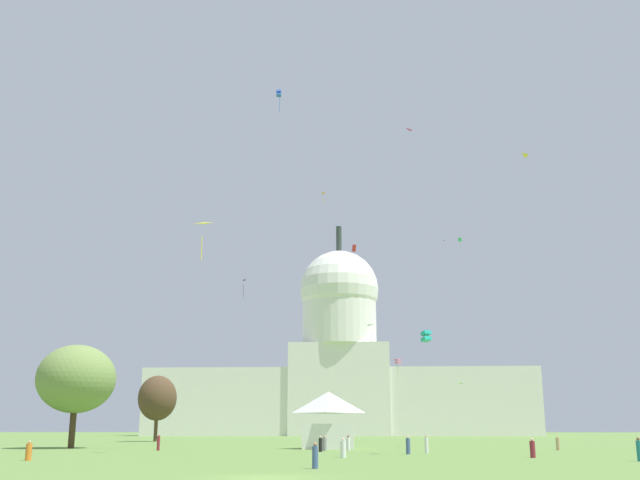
% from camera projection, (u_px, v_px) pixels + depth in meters
% --- Properties ---
extents(ground_plane, '(800.00, 800.00, 0.00)m').
position_uv_depth(ground_plane, '(264.00, 478.00, 36.61)').
color(ground_plane, olive).
extents(capitol_building, '(121.39, 25.44, 67.25)m').
position_uv_depth(capitol_building, '(340.00, 369.00, 233.78)').
color(capitol_building, silver).
rests_on(capitol_building, ground_plane).
extents(event_tent, '(6.34, 6.38, 6.62)m').
position_uv_depth(event_tent, '(329.00, 420.00, 88.09)').
color(event_tent, white).
rests_on(event_tent, ground_plane).
extents(tree_west_near, '(9.59, 10.10, 12.41)m').
position_uv_depth(tree_west_near, '(76.00, 379.00, 90.85)').
color(tree_west_near, '#42301E').
rests_on(tree_west_near, ground_plane).
extents(tree_west_far, '(9.12, 8.93, 11.79)m').
position_uv_depth(tree_west_far, '(157.00, 398.00, 135.64)').
color(tree_west_far, '#4C3823').
rests_on(tree_west_far, ground_plane).
extents(person_white_aisle_center, '(0.38, 0.38, 1.71)m').
position_uv_depth(person_white_aisle_center, '(426.00, 445.00, 72.67)').
color(person_white_aisle_center, silver).
rests_on(person_white_aisle_center, ground_plane).
extents(person_white_deep_crowd, '(0.54, 0.54, 1.58)m').
position_uv_depth(person_white_deep_crowd, '(343.00, 449.00, 61.35)').
color(person_white_deep_crowd, silver).
rests_on(person_white_deep_crowd, ground_plane).
extents(person_black_front_right, '(0.42, 0.42, 1.60)m').
position_uv_depth(person_black_front_right, '(320.00, 444.00, 76.26)').
color(person_black_front_right, black).
rests_on(person_black_front_right, ground_plane).
extents(person_white_mid_right, '(0.56, 0.56, 1.63)m').
position_uv_depth(person_white_mid_right, '(348.00, 444.00, 80.45)').
color(person_white_mid_right, silver).
rests_on(person_white_mid_right, ground_plane).
extents(person_maroon_edge_west, '(0.42, 0.42, 1.77)m').
position_uv_depth(person_maroon_edge_west, '(158.00, 443.00, 80.83)').
color(person_maroon_edge_west, maroon).
rests_on(person_maroon_edge_west, ground_plane).
extents(person_tan_back_center, '(0.59, 0.59, 1.57)m').
position_uv_depth(person_tan_back_center, '(558.00, 444.00, 81.71)').
color(person_tan_back_center, tan).
rests_on(person_tan_back_center, ground_plane).
extents(person_grey_front_center, '(0.56, 0.56, 1.56)m').
position_uv_depth(person_grey_front_center, '(324.00, 444.00, 79.77)').
color(person_grey_front_center, gray).
rests_on(person_grey_front_center, ground_plane).
extents(person_orange_lawn_far_left, '(0.60, 0.60, 1.46)m').
position_uv_depth(person_orange_lawn_far_left, '(29.00, 452.00, 55.85)').
color(person_orange_lawn_far_left, orange).
rests_on(person_orange_lawn_far_left, ground_plane).
extents(person_maroon_back_right, '(0.50, 0.50, 1.57)m').
position_uv_depth(person_maroon_back_right, '(533.00, 449.00, 61.07)').
color(person_maroon_back_right, maroon).
rests_on(person_maroon_back_right, ground_plane).
extents(person_denim_edge_east, '(0.51, 0.51, 1.55)m').
position_uv_depth(person_denim_edge_east, '(315.00, 457.00, 44.77)').
color(person_denim_edge_east, '#3D5684').
rests_on(person_denim_edge_east, ground_plane).
extents(person_teal_near_tree_west, '(0.47, 0.47, 1.73)m').
position_uv_depth(person_teal_near_tree_west, '(639.00, 450.00, 54.70)').
color(person_teal_near_tree_west, '#1E757A').
rests_on(person_teal_near_tree_west, ground_plane).
extents(person_denim_mid_center, '(0.40, 0.40, 1.67)m').
position_uv_depth(person_denim_mid_center, '(408.00, 446.00, 69.31)').
color(person_denim_mid_center, '#3D5684').
rests_on(person_denim_mid_center, ground_plane).
extents(kite_lime_low, '(1.36, 1.94, 0.24)m').
position_uv_depth(kite_lime_low, '(459.00, 385.00, 187.08)').
color(kite_lime_low, '#8CD133').
extents(kite_white_low, '(1.26, 1.46, 2.56)m').
position_uv_depth(kite_white_low, '(375.00, 328.00, 94.56)').
color(kite_white_low, white).
extents(kite_orange_high, '(0.91, 1.30, 1.93)m').
position_uv_depth(kite_orange_high, '(326.00, 195.00, 150.82)').
color(kite_orange_high, orange).
extents(kite_red_mid, '(0.76, 0.59, 1.16)m').
position_uv_depth(kite_red_mid, '(354.00, 248.00, 123.82)').
color(kite_red_mid, red).
extents(kite_violet_high, '(1.16, 1.29, 0.39)m').
position_uv_depth(kite_violet_high, '(446.00, 241.00, 184.20)').
color(kite_violet_high, purple).
extents(kite_green_high, '(1.07, 0.55, 2.82)m').
position_uv_depth(kite_green_high, '(460.00, 240.00, 215.45)').
color(kite_green_high, green).
extents(kite_blue_high, '(0.84, 0.90, 4.05)m').
position_uv_depth(kite_blue_high, '(279.00, 94.00, 126.74)').
color(kite_blue_high, blue).
extents(kite_turquoise_low, '(1.05, 1.08, 1.07)m').
position_uv_depth(kite_turquoise_low, '(426.00, 336.00, 70.42)').
color(kite_turquoise_low, teal).
extents(kite_black_high, '(0.93, 1.39, 3.95)m').
position_uv_depth(kite_black_high, '(242.00, 283.00, 186.10)').
color(kite_black_high, black).
extents(kite_yellow_mid, '(1.83, 1.09, 3.50)m').
position_uv_depth(kite_yellow_mid, '(200.00, 228.00, 73.36)').
color(kite_yellow_mid, yellow).
extents(kite_pink_low, '(1.52, 1.53, 4.52)m').
position_uv_depth(kite_pink_low, '(398.00, 362.00, 166.94)').
color(kite_pink_low, pink).
extents(kite_magenta_high, '(1.47, 1.65, 0.36)m').
position_uv_depth(kite_magenta_high, '(412.00, 132.00, 128.86)').
color(kite_magenta_high, '#D1339E').
extents(kite_gold_high, '(1.32, 1.71, 0.20)m').
position_uv_depth(kite_gold_high, '(529.00, 156.00, 94.21)').
color(kite_gold_high, gold).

